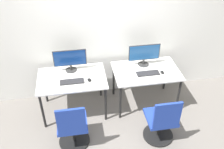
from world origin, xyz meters
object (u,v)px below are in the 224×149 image
at_px(mouse_left, 89,80).
at_px(keyboard_right, 148,73).
at_px(monitor_left, 70,60).
at_px(mouse_right, 162,72).
at_px(monitor_right, 144,54).
at_px(keyboard_left, 72,82).
at_px(office_chair_right, 161,123).
at_px(office_chair_left, 73,128).

relative_size(mouse_left, keyboard_right, 0.24).
distance_m(monitor_left, mouse_right, 1.56).
bearing_deg(monitor_left, monitor_right, -1.48).
bearing_deg(keyboard_left, monitor_right, 13.69).
distance_m(mouse_left, office_chair_right, 1.31).
bearing_deg(office_chair_left, mouse_left, 63.16).
height_order(monitor_left, monitor_right, same).
xyz_separation_m(mouse_left, monitor_right, (0.99, 0.31, 0.20)).
xyz_separation_m(keyboard_right, mouse_right, (0.24, -0.02, 0.01)).
bearing_deg(mouse_left, office_chair_left, -116.84).
height_order(mouse_left, office_chair_right, office_chair_right).
distance_m(monitor_left, keyboard_left, 0.40).
relative_size(mouse_left, mouse_right, 1.00).
relative_size(monitor_left, keyboard_right, 1.43).
bearing_deg(monitor_left, mouse_right, -12.71).
bearing_deg(keyboard_right, mouse_left, -178.54).
bearing_deg(monitor_right, mouse_right, -51.76).
distance_m(mouse_right, office_chair_right, 0.88).
bearing_deg(keyboard_left, mouse_left, -1.27).
height_order(mouse_left, monitor_right, monitor_right).
distance_m(office_chair_left, office_chair_right, 1.33).
xyz_separation_m(office_chair_left, keyboard_right, (1.31, 0.67, 0.37)).
bearing_deg(office_chair_left, mouse_right, 22.68).
bearing_deg(monitor_right, office_chair_right, -89.19).
bearing_deg(mouse_right, office_chair_left, -157.32).
bearing_deg(mouse_right, monitor_left, 167.29).
distance_m(keyboard_right, office_chair_right, 0.86).
distance_m(keyboard_left, office_chair_left, 0.75).
distance_m(keyboard_left, office_chair_right, 1.54).
height_order(monitor_right, keyboard_right, monitor_right).
bearing_deg(monitor_right, mouse_left, -162.34).
distance_m(keyboard_left, mouse_left, 0.28).
height_order(monitor_left, office_chair_left, monitor_left).
distance_m(office_chair_left, mouse_right, 1.73).
distance_m(monitor_right, mouse_right, 0.44).
bearing_deg(office_chair_right, keyboard_right, 91.11).
relative_size(mouse_left, monitor_right, 0.16).
height_order(monitor_left, office_chair_right, monitor_left).
bearing_deg(mouse_right, office_chair_right, -106.64).
distance_m(mouse_left, mouse_right, 1.23).
relative_size(keyboard_left, keyboard_right, 1.00).
xyz_separation_m(office_chair_left, office_chair_right, (1.33, -0.11, 0.00)).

